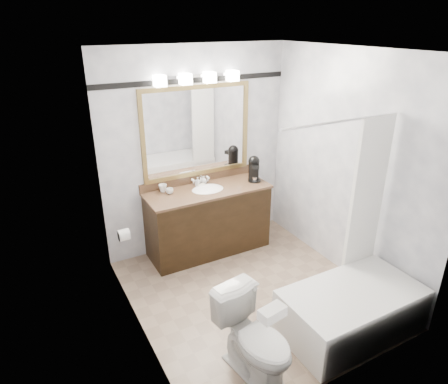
% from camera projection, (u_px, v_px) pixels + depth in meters
% --- Properties ---
extents(room, '(2.42, 2.62, 2.52)m').
position_uv_depth(room, '(254.00, 187.00, 3.85)').
color(room, gray).
rests_on(room, ground).
extents(vanity, '(1.53, 0.58, 0.97)m').
position_uv_depth(vanity, '(208.00, 219.00, 4.99)').
color(vanity, black).
rests_on(vanity, ground).
extents(mirror, '(1.40, 0.04, 1.10)m').
position_uv_depth(mirror, '(197.00, 132.00, 4.78)').
color(mirror, olive).
rests_on(mirror, room).
extents(vanity_light_bar, '(1.02, 0.14, 0.12)m').
position_uv_depth(vanity_light_bar, '(197.00, 78.00, 4.49)').
color(vanity_light_bar, silver).
rests_on(vanity_light_bar, room).
extents(accent_stripe, '(2.40, 0.01, 0.06)m').
position_uv_depth(accent_stripe, '(195.00, 80.00, 4.55)').
color(accent_stripe, black).
rests_on(accent_stripe, room).
extents(bathtub, '(1.30, 0.75, 1.96)m').
position_uv_depth(bathtub, '(352.00, 304.00, 3.75)').
color(bathtub, white).
rests_on(bathtub, ground).
extents(tp_roll, '(0.11, 0.12, 0.12)m').
position_uv_depth(tp_roll, '(124.00, 235.00, 4.10)').
color(tp_roll, white).
rests_on(tp_roll, room).
extents(toilet, '(0.52, 0.78, 0.74)m').
position_uv_depth(toilet, '(256.00, 339.00, 3.22)').
color(toilet, white).
rests_on(toilet, ground).
extents(tissue_box, '(0.22, 0.14, 0.08)m').
position_uv_depth(tissue_box, '(272.00, 313.00, 2.90)').
color(tissue_box, white).
rests_on(tissue_box, toilet).
extents(coffee_maker, '(0.17, 0.20, 0.32)m').
position_uv_depth(coffee_maker, '(254.00, 168.00, 5.04)').
color(coffee_maker, black).
rests_on(coffee_maker, vanity).
extents(cup_left, '(0.11, 0.11, 0.07)m').
position_uv_depth(cup_left, '(170.00, 191.00, 4.69)').
color(cup_left, white).
rests_on(cup_left, vanity).
extents(cup_right, '(0.12, 0.12, 0.09)m').
position_uv_depth(cup_right, '(163.00, 188.00, 4.74)').
color(cup_right, white).
rests_on(cup_right, vanity).
extents(soap_bottle_a, '(0.07, 0.07, 0.11)m').
position_uv_depth(soap_bottle_a, '(198.00, 182.00, 4.90)').
color(soap_bottle_a, white).
rests_on(soap_bottle_a, vanity).
extents(soap_bottle_b, '(0.09, 0.09, 0.10)m').
position_uv_depth(soap_bottle_b, '(204.00, 180.00, 4.97)').
color(soap_bottle_b, white).
rests_on(soap_bottle_b, vanity).
extents(soap_bar, '(0.09, 0.06, 0.03)m').
position_uv_depth(soap_bar, '(201.00, 185.00, 4.90)').
color(soap_bar, beige).
rests_on(soap_bar, vanity).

